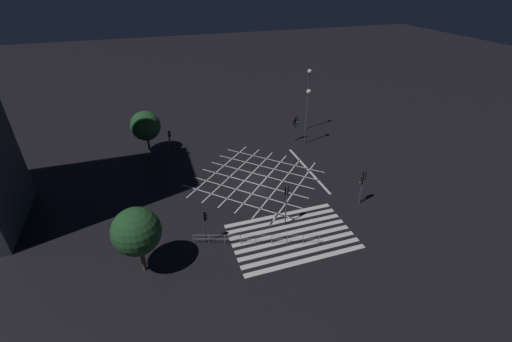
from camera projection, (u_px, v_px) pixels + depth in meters
The scene contains 15 objects.
ground_plane at pixel (256, 179), 39.34m from camera, with size 200.00×200.00×0.00m, color black.
road_markings at pixel (279, 211), 34.15m from camera, with size 16.48×21.93×0.01m.
traffic_light_se_main at pixel (361, 183), 34.14m from camera, with size 0.39×0.36×3.31m.
traffic_light_nw_main at pixel (170, 138), 42.16m from camera, with size 0.39×0.36×3.91m.
traffic_light_ne_main at pixel (294, 125), 46.78m from camera, with size 0.39×0.36×3.38m.
traffic_light_median_south at pixel (286, 197), 30.93m from camera, with size 0.36×0.39×4.23m.
traffic_light_ne_cross at pixel (296, 123), 46.70m from camera, with size 0.36×0.39×3.66m.
traffic_light_se_cross at pixel (363, 180), 33.94m from camera, with size 0.36×0.39×3.81m.
traffic_light_nw_cross at pixel (171, 145), 41.09m from camera, with size 0.36×3.12×3.47m.
traffic_light_sw_main at pixel (205, 220), 28.97m from camera, with size 0.39×0.36×3.47m.
street_lamp_east at pixel (309, 85), 47.96m from camera, with size 0.61×0.61×8.93m.
street_lamp_west at pixel (308, 102), 44.26m from camera, with size 0.63×0.63×7.61m.
street_tree_near at pixel (145, 126), 43.18m from camera, with size 3.76×3.76×5.59m.
street_tree_far at pixel (136, 232), 25.51m from camera, with size 3.72×3.72×5.83m.
pedestrian_railing at pixel (256, 238), 29.72m from camera, with size 10.45×3.50×1.05m.
Camera 1 is at (-10.50, -31.64, 20.91)m, focal length 24.00 mm.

